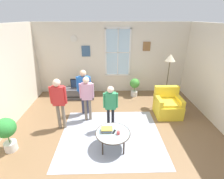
{
  "coord_description": "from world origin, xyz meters",
  "views": [
    {
      "loc": [
        -0.16,
        -3.43,
        2.87
      ],
      "look_at": [
        -0.05,
        0.85,
        1.01
      ],
      "focal_mm": 26.85,
      "sensor_mm": 36.0,
      "label": 1
    }
  ],
  "objects_px": {
    "book_stack": "(107,130)",
    "tv_stand": "(79,93)",
    "remote_near_books": "(114,132)",
    "person_red_shirt": "(59,99)",
    "floor_lamp": "(170,63)",
    "television": "(78,83)",
    "person_blue_shirt": "(84,87)",
    "potted_plant_by_window": "(135,85)",
    "person_green_shirt": "(111,103)",
    "potted_plant_corner": "(6,131)",
    "armchair": "(168,105)",
    "person_pink_shirt": "(87,94)",
    "cup": "(118,133)",
    "coffee_table": "(113,133)"
  },
  "relations": [
    {
      "from": "cup",
      "to": "remote_near_books",
      "type": "xyz_separation_m",
      "value": [
        -0.09,
        0.08,
        -0.03
      ]
    },
    {
      "from": "coffee_table",
      "to": "person_pink_shirt",
      "type": "relative_size",
      "value": 0.6
    },
    {
      "from": "tv_stand",
      "to": "floor_lamp",
      "type": "bearing_deg",
      "value": -11.77
    },
    {
      "from": "remote_near_books",
      "to": "potted_plant_by_window",
      "type": "xyz_separation_m",
      "value": [
        0.9,
        2.81,
        0.01
      ]
    },
    {
      "from": "remote_near_books",
      "to": "person_green_shirt",
      "type": "relative_size",
      "value": 0.11
    },
    {
      "from": "remote_near_books",
      "to": "person_red_shirt",
      "type": "xyz_separation_m",
      "value": [
        -1.42,
        0.79,
        0.48
      ]
    },
    {
      "from": "cup",
      "to": "person_pink_shirt",
      "type": "relative_size",
      "value": 0.06
    },
    {
      "from": "person_pink_shirt",
      "to": "potted_plant_by_window",
      "type": "xyz_separation_m",
      "value": [
        1.63,
        1.62,
        -0.41
      ]
    },
    {
      "from": "television",
      "to": "person_red_shirt",
      "type": "xyz_separation_m",
      "value": [
        -0.18,
        -1.89,
        0.32
      ]
    },
    {
      "from": "person_pink_shirt",
      "to": "person_blue_shirt",
      "type": "bearing_deg",
      "value": 109.15
    },
    {
      "from": "armchair",
      "to": "remote_near_books",
      "type": "height_order",
      "value": "armchair"
    },
    {
      "from": "remote_near_books",
      "to": "person_green_shirt",
      "type": "distance_m",
      "value": 0.79
    },
    {
      "from": "television",
      "to": "person_green_shirt",
      "type": "xyz_separation_m",
      "value": [
        1.17,
        -1.99,
        0.21
      ]
    },
    {
      "from": "person_green_shirt",
      "to": "floor_lamp",
      "type": "bearing_deg",
      "value": 35.08
    },
    {
      "from": "book_stack",
      "to": "person_red_shirt",
      "type": "xyz_separation_m",
      "value": [
        -1.25,
        0.76,
        0.44
      ]
    },
    {
      "from": "person_red_shirt",
      "to": "floor_lamp",
      "type": "distance_m",
      "value": 3.56
    },
    {
      "from": "tv_stand",
      "to": "floor_lamp",
      "type": "distance_m",
      "value": 3.42
    },
    {
      "from": "potted_plant_by_window",
      "to": "potted_plant_corner",
      "type": "xyz_separation_m",
      "value": [
        -3.31,
        -2.85,
        0.09
      ]
    },
    {
      "from": "coffee_table",
      "to": "person_blue_shirt",
      "type": "distance_m",
      "value": 1.85
    },
    {
      "from": "book_stack",
      "to": "potted_plant_by_window",
      "type": "relative_size",
      "value": 0.37
    },
    {
      "from": "armchair",
      "to": "person_green_shirt",
      "type": "xyz_separation_m",
      "value": [
        -1.8,
        -0.72,
        0.48
      ]
    },
    {
      "from": "tv_stand",
      "to": "potted_plant_corner",
      "type": "distance_m",
      "value": 2.99
    },
    {
      "from": "floor_lamp",
      "to": "television",
      "type": "bearing_deg",
      "value": 168.28
    },
    {
      "from": "remote_near_books",
      "to": "floor_lamp",
      "type": "bearing_deg",
      "value": 47.78
    },
    {
      "from": "cup",
      "to": "floor_lamp",
      "type": "distance_m",
      "value": 2.95
    },
    {
      "from": "armchair",
      "to": "floor_lamp",
      "type": "distance_m",
      "value": 1.35
    },
    {
      "from": "person_green_shirt",
      "to": "person_red_shirt",
      "type": "distance_m",
      "value": 1.36
    },
    {
      "from": "book_stack",
      "to": "person_pink_shirt",
      "type": "relative_size",
      "value": 0.19
    },
    {
      "from": "book_stack",
      "to": "tv_stand",
      "type": "bearing_deg",
      "value": 112.04
    },
    {
      "from": "person_pink_shirt",
      "to": "television",
      "type": "bearing_deg",
      "value": 108.68
    },
    {
      "from": "tv_stand",
      "to": "person_pink_shirt",
      "type": "bearing_deg",
      "value": -71.35
    },
    {
      "from": "remote_near_books",
      "to": "person_blue_shirt",
      "type": "relative_size",
      "value": 0.1
    },
    {
      "from": "television",
      "to": "potted_plant_by_window",
      "type": "bearing_deg",
      "value": 3.32
    },
    {
      "from": "person_pink_shirt",
      "to": "potted_plant_by_window",
      "type": "distance_m",
      "value": 2.34
    },
    {
      "from": "cup",
      "to": "floor_lamp",
      "type": "height_order",
      "value": "floor_lamp"
    },
    {
      "from": "potted_plant_corner",
      "to": "floor_lamp",
      "type": "bearing_deg",
      "value": 26.07
    },
    {
      "from": "potted_plant_corner",
      "to": "person_pink_shirt",
      "type": "bearing_deg",
      "value": 36.23
    },
    {
      "from": "potted_plant_corner",
      "to": "remote_near_books",
      "type": "bearing_deg",
      "value": 1.05
    },
    {
      "from": "tv_stand",
      "to": "armchair",
      "type": "height_order",
      "value": "armchair"
    },
    {
      "from": "person_red_shirt",
      "to": "floor_lamp",
      "type": "height_order",
      "value": "floor_lamp"
    },
    {
      "from": "person_green_shirt",
      "to": "person_red_shirt",
      "type": "xyz_separation_m",
      "value": [
        -1.35,
        0.1,
        0.11
      ]
    },
    {
      "from": "armchair",
      "to": "potted_plant_corner",
      "type": "xyz_separation_m",
      "value": [
        -4.15,
        -1.45,
        0.21
      ]
    },
    {
      "from": "television",
      "to": "person_green_shirt",
      "type": "bearing_deg",
      "value": -59.48
    },
    {
      "from": "person_pink_shirt",
      "to": "tv_stand",
      "type": "bearing_deg",
      "value": 108.65
    },
    {
      "from": "book_stack",
      "to": "potted_plant_by_window",
      "type": "bearing_deg",
      "value": 69.05
    },
    {
      "from": "book_stack",
      "to": "floor_lamp",
      "type": "height_order",
      "value": "floor_lamp"
    },
    {
      "from": "coffee_table",
      "to": "potted_plant_by_window",
      "type": "height_order",
      "value": "potted_plant_by_window"
    },
    {
      "from": "tv_stand",
      "to": "person_blue_shirt",
      "type": "xyz_separation_m",
      "value": [
        0.38,
        -1.14,
        0.71
      ]
    },
    {
      "from": "tv_stand",
      "to": "cup",
      "type": "bearing_deg",
      "value": -64.27
    },
    {
      "from": "floor_lamp",
      "to": "person_pink_shirt",
      "type": "bearing_deg",
      "value": -161.65
    }
  ]
}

